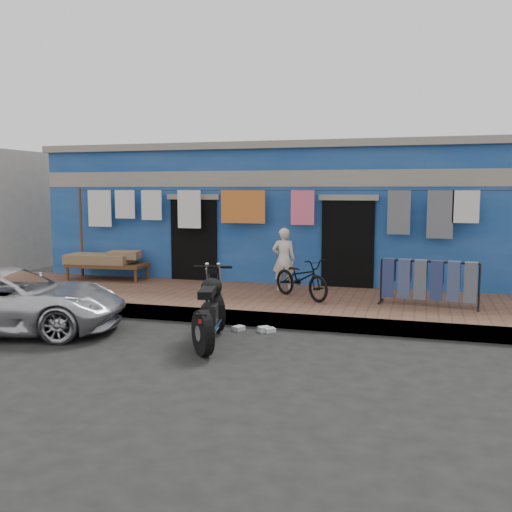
% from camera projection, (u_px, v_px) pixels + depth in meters
% --- Properties ---
extents(ground, '(80.00, 80.00, 0.00)m').
position_uv_depth(ground, '(217.00, 350.00, 8.27)').
color(ground, black).
rests_on(ground, ground).
extents(sidewalk, '(28.00, 3.00, 0.25)m').
position_uv_depth(sidewalk, '(270.00, 302.00, 11.12)').
color(sidewalk, brown).
rests_on(sidewalk, ground).
extents(curb, '(28.00, 0.10, 0.25)m').
position_uv_depth(curb, '(249.00, 318.00, 9.73)').
color(curb, gray).
rests_on(curb, ground).
extents(building, '(12.20, 5.20, 3.36)m').
position_uv_depth(building, '(310.00, 214.00, 14.74)').
color(building, '#154191').
rests_on(building, ground).
extents(clothesline, '(10.06, 0.06, 2.10)m').
position_uv_depth(clothesline, '(261.00, 213.00, 12.26)').
color(clothesline, brown).
rests_on(clothesline, sidewalk).
extents(car, '(4.17, 2.78, 1.08)m').
position_uv_depth(car, '(8.00, 299.00, 9.26)').
color(car, silver).
rests_on(car, ground).
extents(seated_person, '(0.52, 0.41, 1.29)m').
position_uv_depth(seated_person, '(284.00, 259.00, 11.64)').
color(seated_person, beige).
rests_on(seated_person, sidewalk).
extents(bicycle, '(1.47, 1.31, 0.95)m').
position_uv_depth(bicycle, '(301.00, 274.00, 10.84)').
color(bicycle, black).
rests_on(bicycle, sidewalk).
extents(motorcycle, '(1.38, 2.00, 1.12)m').
position_uv_depth(motorcycle, '(209.00, 307.00, 8.61)').
color(motorcycle, black).
rests_on(motorcycle, ground).
extents(charpoy, '(2.02, 1.18, 0.63)m').
position_uv_depth(charpoy, '(108.00, 266.00, 13.12)').
color(charpoy, brown).
rests_on(charpoy, sidewalk).
extents(jeans_rack, '(1.84, 0.73, 0.85)m').
position_uv_depth(jeans_rack, '(429.00, 282.00, 10.13)').
color(jeans_rack, black).
rests_on(jeans_rack, sidewalk).
extents(litter_a, '(0.21, 0.21, 0.07)m').
position_uv_depth(litter_a, '(270.00, 330.00, 9.28)').
color(litter_a, silver).
rests_on(litter_a, ground).
extents(litter_b, '(0.23, 0.22, 0.09)m').
position_uv_depth(litter_b, '(264.00, 329.00, 9.31)').
color(litter_b, silver).
rests_on(litter_b, ground).
extents(litter_c, '(0.21, 0.23, 0.07)m').
position_uv_depth(litter_c, '(239.00, 328.00, 9.41)').
color(litter_c, silver).
rests_on(litter_c, ground).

